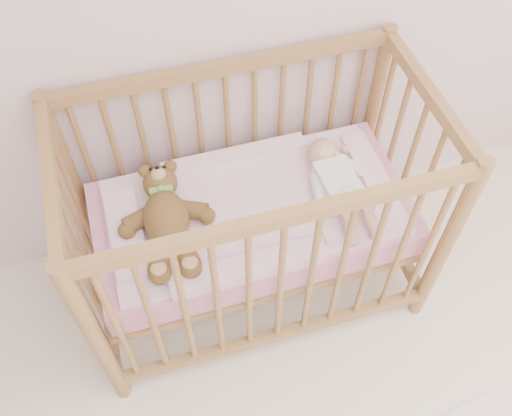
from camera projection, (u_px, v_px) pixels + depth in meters
name	position (u px, v px, depth m)	size (l,w,h in m)	color
crib	(252.00, 216.00, 2.24)	(1.36, 0.76, 1.00)	#A07D43
mattress	(252.00, 219.00, 2.25)	(1.22, 0.62, 0.13)	pink
blanket	(252.00, 207.00, 2.19)	(1.10, 0.58, 0.06)	#F7AAC4
baby	(338.00, 179.00, 2.17)	(0.25, 0.52, 0.12)	white
teddy_bear	(166.00, 218.00, 2.05)	(0.37, 0.52, 0.15)	brown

